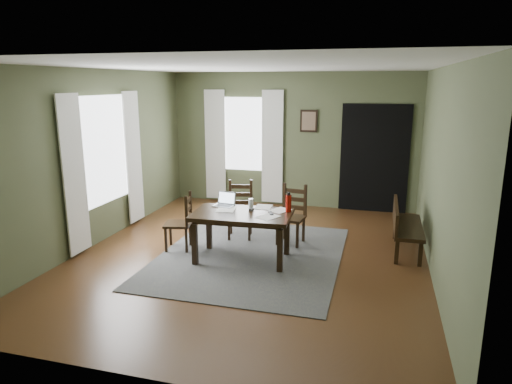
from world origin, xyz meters
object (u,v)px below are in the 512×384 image
(chair_back_left, at_px, (240,210))
(bench, at_px, (403,223))
(chair_end, at_px, (181,222))
(chair_back_right, at_px, (292,215))
(water_bottle, at_px, (288,203))
(dining_table, at_px, (242,219))
(laptop, at_px, (225,202))

(chair_back_left, distance_m, bench, 2.56)
(chair_end, xyz_separation_m, chair_back_right, (1.57, 0.73, 0.03))
(water_bottle, bearing_deg, chair_end, -177.71)
(bench, distance_m, water_bottle, 1.82)
(dining_table, distance_m, chair_back_left, 1.03)
(chair_back_left, relative_size, chair_back_right, 1.00)
(chair_back_right, height_order, bench, chair_back_right)
(bench, height_order, water_bottle, water_bottle)
(chair_end, xyz_separation_m, water_bottle, (1.64, 0.07, 0.40))
(chair_end, bearing_deg, laptop, 90.61)
(laptop, relative_size, water_bottle, 1.12)
(chair_end, relative_size, water_bottle, 3.05)
(chair_back_left, xyz_separation_m, bench, (2.56, 0.02, -0.02))
(chair_end, bearing_deg, chair_back_right, 102.26)
(chair_back_left, relative_size, water_bottle, 3.25)
(chair_back_left, xyz_separation_m, laptop, (-0.03, -0.65, 0.30))
(chair_back_right, bearing_deg, water_bottle, -76.51)
(laptop, xyz_separation_m, water_bottle, (0.98, -0.09, 0.08))
(chair_back_left, xyz_separation_m, chair_back_right, (0.88, -0.07, -0.00))
(chair_end, xyz_separation_m, laptop, (0.66, 0.16, 0.32))
(chair_back_right, relative_size, laptop, 2.89)
(chair_back_right, relative_size, bench, 0.72)
(bench, xyz_separation_m, water_bottle, (-1.61, -0.76, 0.40))
(chair_back_right, xyz_separation_m, laptop, (-0.91, -0.57, 0.30))
(laptop, height_order, water_bottle, water_bottle)
(dining_table, height_order, water_bottle, water_bottle)
(chair_back_left, bearing_deg, laptop, -105.32)
(chair_back_right, bearing_deg, bench, 10.32)
(chair_back_left, distance_m, water_bottle, 1.26)
(chair_back_right, bearing_deg, chair_end, -147.74)
(dining_table, bearing_deg, chair_back_right, 55.21)
(dining_table, height_order, laptop, laptop)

